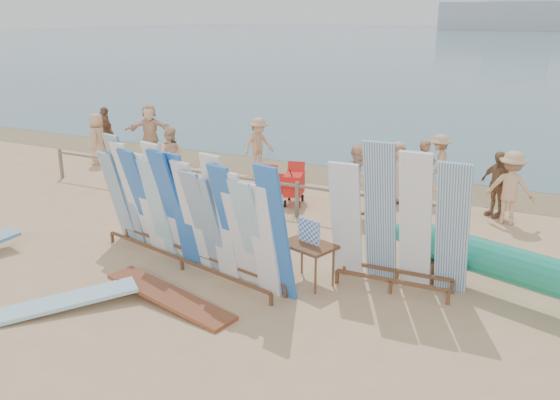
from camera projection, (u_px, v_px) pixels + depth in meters
The scene contains 25 objects.
ground at pixel (156, 243), 13.04m from camera, with size 160.00×160.00×0.00m, color tan.
ocean at pixel (551, 38), 121.60m from camera, with size 320.00×240.00×0.02m, color #416575.
wet_sand_strip at pixel (297, 170), 19.14m from camera, with size 40.00×2.60×0.01m, color olive.
distant_ship at pixel (520, 12), 169.34m from camera, with size 45.00×8.00×14.00m.
fence at pixel (228, 182), 15.39m from camera, with size 12.08×0.08×0.90m.
main_surfboard_rack at pixel (187, 214), 11.47m from camera, with size 5.02×1.68×2.51m.
side_surfboard_rack at pixel (398, 224), 10.50m from camera, with size 2.49×0.86×2.79m.
outrigger_canoe at pixel (547, 278), 9.76m from camera, with size 7.09×2.80×1.03m.
vendor_table at pixel (308, 262), 10.97m from camera, with size 1.11×0.92×1.26m.
flat_board_b at pixel (57, 310), 10.08m from camera, with size 0.56×2.70×0.07m, color #86C0D6.
flat_board_c at pixel (170, 303), 10.32m from camera, with size 0.56×2.70×0.07m, color brown.
beach_chair_left at pixel (272, 196), 15.60m from camera, with size 0.57×0.59×0.80m.
beach_chair_right at pixel (264, 191), 15.88m from camera, with size 0.67×0.70×0.95m.
stroller at pixel (294, 188), 15.58m from camera, with size 0.74×0.90×1.08m.
beachgoer_extra_1 at pixel (106, 132), 20.60m from camera, with size 1.03×0.45×1.76m, color #8C6042.
beachgoer_9 at pixel (439, 163), 16.60m from camera, with size 1.06×0.44×1.63m, color tan.
beachgoer_3 at pixel (258, 144), 18.76m from camera, with size 1.11×0.46×1.72m, color tan.
beachgoer_10 at pixel (497, 184), 14.53m from camera, with size 0.97×0.42×1.65m, color #8C6042.
beachgoer_7 at pixel (425, 172), 15.62m from camera, with size 0.61×0.34×1.68m, color #8C6042.
beachgoer_8 at pixel (359, 181), 14.47m from camera, with size 0.89×0.43×1.83m, color beige.
beachgoer_6 at pixel (397, 172), 15.60m from camera, with size 0.81×0.39×1.66m, color tan.
beachgoer_extra_0 at pixel (511, 188), 14.00m from camera, with size 1.15×0.47×1.78m, color tan.
beachgoer_2 at pixel (170, 156), 17.23m from camera, with size 0.83×0.40×1.72m, color beige.
beachgoer_11 at pixel (150, 130), 20.83m from camera, with size 1.69×0.55×1.82m, color beige.
beachgoer_0 at pixel (98, 139), 19.73m from camera, with size 0.82×0.39×1.69m, color tan.
Camera 1 is at (7.98, -9.56, 4.83)m, focal length 38.00 mm.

